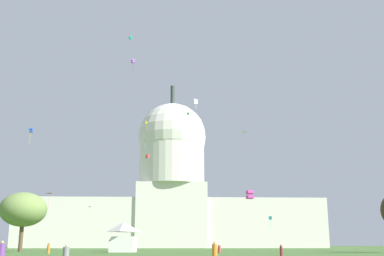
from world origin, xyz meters
The scene contains 22 objects.
capitol_building centered at (-1.20, 174.25, 22.86)m, with size 126.86×29.34×70.52m.
event_tent centered at (-11.04, 66.51, 2.85)m, with size 5.19×7.17×5.76m.
tree_west_far centered at (-32.58, 72.26, 8.54)m, with size 13.52×13.48×12.15m.
person_orange_front_left centered at (1.96, 13.06, 0.80)m, with size 0.54×0.54×1.76m.
person_grey_near_tent centered at (-9.90, 7.46, 0.69)m, with size 0.66×0.66×1.54m.
person_maroon_front_center centered at (12.32, 32.33, 0.69)m, with size 0.46×0.46×1.51m.
person_orange_front_right centered at (-21.48, 50.07, 0.78)m, with size 0.61×0.61×1.72m.
person_purple_lawn_far_left centered at (-14.22, 5.88, 0.80)m, with size 0.59×0.59×1.77m.
person_red_back_right centered at (6.89, 57.18, 0.69)m, with size 0.65×0.65×1.54m.
kite_lime_mid centered at (18.85, 101.04, 32.22)m, with size 1.61×1.26×0.15m.
kite_violet_high centered at (-12.39, 92.35, 49.82)m, with size 1.16×1.12×3.98m.
kite_white_high centered at (4.17, 82.74, 35.65)m, with size 0.89×0.57×2.62m.
kite_magenta_low centered at (11.34, 49.30, 9.56)m, with size 1.27×1.31×1.39m.
kite_pink_low centered at (-30.43, 84.88, 12.77)m, with size 1.47×1.27×3.92m.
kite_green_high centered at (2.91, 100.31, 37.46)m, with size 0.64×1.03×0.86m.
kite_yellow_high centered at (-10.04, 124.21, 40.66)m, with size 0.74×0.74×2.59m.
kite_red_mid centered at (-8.03, 96.72, 24.50)m, with size 1.22×1.21×1.09m.
kite_black_high centered at (-10.78, 134.17, 36.20)m, with size 1.36×0.84×2.38m.
kite_turquoise_high centered at (-12.23, 81.27, 51.71)m, with size 0.91×0.93×0.82m.
kite_blue_mid centered at (-36.02, 84.99, 28.50)m, with size 0.86×0.89×4.19m.
kite_cyan_low centered at (30.91, 127.17, 9.51)m, with size 1.14×0.57×4.13m.
kite_lime_low centered at (-31.52, 152.33, 14.38)m, with size 1.46×1.46×3.81m.
Camera 1 is at (-2.10, -30.59, 1.53)m, focal length 44.91 mm.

